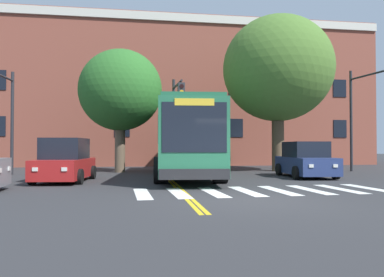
{
  "coord_description": "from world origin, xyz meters",
  "views": [
    {
      "loc": [
        -3.19,
        -9.82,
        1.46
      ],
      "look_at": [
        -0.6,
        7.47,
        1.84
      ],
      "focal_mm": 35.0,
      "sensor_mm": 36.0,
      "label": 1
    }
  ],
  "objects_px": {
    "traffic_light_near_corner": "(370,101)",
    "car_teal_behind_bus": "(179,152)",
    "traffic_light_overhead": "(177,109)",
    "car_red_near_lane": "(65,162)",
    "traffic_light_far_corner": "(1,103)",
    "car_navy_far_lane": "(305,161)",
    "street_tree_curbside_small": "(120,91)",
    "street_tree_curbside_large": "(278,69)",
    "city_bus": "(186,140)"
  },
  "relations": [
    {
      "from": "car_red_near_lane",
      "to": "car_navy_far_lane",
      "type": "relative_size",
      "value": 1.01
    },
    {
      "from": "car_teal_behind_bus",
      "to": "traffic_light_near_corner",
      "type": "height_order",
      "value": "traffic_light_near_corner"
    },
    {
      "from": "traffic_light_near_corner",
      "to": "street_tree_curbside_large",
      "type": "distance_m",
      "value": 5.48
    },
    {
      "from": "city_bus",
      "to": "street_tree_curbside_small",
      "type": "xyz_separation_m",
      "value": [
        -3.36,
        3.37,
        2.85
      ]
    },
    {
      "from": "street_tree_curbside_large",
      "to": "street_tree_curbside_small",
      "type": "distance_m",
      "value": 9.44
    },
    {
      "from": "traffic_light_near_corner",
      "to": "car_teal_behind_bus",
      "type": "bearing_deg",
      "value": 134.74
    },
    {
      "from": "car_navy_far_lane",
      "to": "car_teal_behind_bus",
      "type": "height_order",
      "value": "car_teal_behind_bus"
    },
    {
      "from": "car_teal_behind_bus",
      "to": "street_tree_curbside_small",
      "type": "bearing_deg",
      "value": -120.75
    },
    {
      "from": "street_tree_curbside_small",
      "to": "car_teal_behind_bus",
      "type": "bearing_deg",
      "value": 59.25
    },
    {
      "from": "city_bus",
      "to": "traffic_light_near_corner",
      "type": "xyz_separation_m",
      "value": [
        10.4,
        0.71,
        2.2
      ]
    },
    {
      "from": "city_bus",
      "to": "traffic_light_far_corner",
      "type": "relative_size",
      "value": 2.24
    },
    {
      "from": "traffic_light_near_corner",
      "to": "traffic_light_far_corner",
      "type": "distance_m",
      "value": 19.34
    },
    {
      "from": "car_navy_far_lane",
      "to": "traffic_light_overhead",
      "type": "bearing_deg",
      "value": 151.16
    },
    {
      "from": "city_bus",
      "to": "traffic_light_far_corner",
      "type": "height_order",
      "value": "traffic_light_far_corner"
    },
    {
      "from": "traffic_light_far_corner",
      "to": "traffic_light_near_corner",
      "type": "bearing_deg",
      "value": -0.75
    },
    {
      "from": "traffic_light_far_corner",
      "to": "car_teal_behind_bus",
      "type": "bearing_deg",
      "value": 44.03
    },
    {
      "from": "city_bus",
      "to": "traffic_light_overhead",
      "type": "xyz_separation_m",
      "value": [
        -0.28,
        1.88,
        1.67
      ]
    },
    {
      "from": "street_tree_curbside_large",
      "to": "traffic_light_overhead",
      "type": "bearing_deg",
      "value": -168.68
    },
    {
      "from": "traffic_light_far_corner",
      "to": "street_tree_curbside_large",
      "type": "xyz_separation_m",
      "value": [
        14.89,
        2.16,
        2.55
      ]
    },
    {
      "from": "car_navy_far_lane",
      "to": "street_tree_curbside_small",
      "type": "relative_size",
      "value": 0.58
    },
    {
      "from": "city_bus",
      "to": "traffic_light_near_corner",
      "type": "height_order",
      "value": "traffic_light_near_corner"
    },
    {
      "from": "traffic_light_near_corner",
      "to": "street_tree_curbside_small",
      "type": "xyz_separation_m",
      "value": [
        -13.76,
        2.66,
        0.65
      ]
    },
    {
      "from": "traffic_light_near_corner",
      "to": "street_tree_curbside_small",
      "type": "distance_m",
      "value": 14.03
    },
    {
      "from": "traffic_light_overhead",
      "to": "street_tree_curbside_small",
      "type": "relative_size",
      "value": 0.76
    },
    {
      "from": "city_bus",
      "to": "street_tree_curbside_large",
      "type": "relative_size",
      "value": 1.29
    },
    {
      "from": "car_red_near_lane",
      "to": "street_tree_curbside_small",
      "type": "relative_size",
      "value": 0.58
    },
    {
      "from": "traffic_light_far_corner",
      "to": "street_tree_curbside_large",
      "type": "bearing_deg",
      "value": 8.24
    },
    {
      "from": "car_red_near_lane",
      "to": "traffic_light_near_corner",
      "type": "bearing_deg",
      "value": 9.82
    },
    {
      "from": "car_navy_far_lane",
      "to": "traffic_light_far_corner",
      "type": "height_order",
      "value": "traffic_light_far_corner"
    },
    {
      "from": "street_tree_curbside_small",
      "to": "traffic_light_overhead",
      "type": "bearing_deg",
      "value": -25.85
    },
    {
      "from": "car_navy_far_lane",
      "to": "traffic_light_near_corner",
      "type": "distance_m",
      "value": 6.16
    },
    {
      "from": "traffic_light_overhead",
      "to": "street_tree_curbside_large",
      "type": "bearing_deg",
      "value": 11.32
    },
    {
      "from": "car_red_near_lane",
      "to": "traffic_light_near_corner",
      "type": "relative_size",
      "value": 0.68
    },
    {
      "from": "city_bus",
      "to": "car_red_near_lane",
      "type": "distance_m",
      "value": 5.84
    },
    {
      "from": "traffic_light_overhead",
      "to": "street_tree_curbside_small",
      "type": "xyz_separation_m",
      "value": [
        -3.08,
        1.49,
        1.18
      ]
    },
    {
      "from": "traffic_light_far_corner",
      "to": "traffic_light_overhead",
      "type": "distance_m",
      "value": 8.7
    },
    {
      "from": "car_red_near_lane",
      "to": "traffic_light_far_corner",
      "type": "distance_m",
      "value": 5.39
    },
    {
      "from": "car_navy_far_lane",
      "to": "street_tree_curbside_small",
      "type": "bearing_deg",
      "value": 152.17
    },
    {
      "from": "city_bus",
      "to": "street_tree_curbside_large",
      "type": "xyz_separation_m",
      "value": [
        5.96,
        3.13,
        4.31
      ]
    },
    {
      "from": "street_tree_curbside_large",
      "to": "street_tree_curbside_small",
      "type": "xyz_separation_m",
      "value": [
        -9.32,
        0.24,
        -1.46
      ]
    },
    {
      "from": "city_bus",
      "to": "traffic_light_near_corner",
      "type": "distance_m",
      "value": 10.66
    },
    {
      "from": "traffic_light_far_corner",
      "to": "street_tree_curbside_small",
      "type": "distance_m",
      "value": 6.16
    },
    {
      "from": "car_red_near_lane",
      "to": "traffic_light_overhead",
      "type": "bearing_deg",
      "value": 37.3
    },
    {
      "from": "traffic_light_near_corner",
      "to": "city_bus",
      "type": "bearing_deg",
      "value": -176.07
    },
    {
      "from": "car_navy_far_lane",
      "to": "street_tree_curbside_large",
      "type": "distance_m",
      "value": 6.98
    },
    {
      "from": "traffic_light_far_corner",
      "to": "street_tree_curbside_small",
      "type": "height_order",
      "value": "street_tree_curbside_small"
    },
    {
      "from": "car_teal_behind_bus",
      "to": "traffic_light_overhead",
      "type": "height_order",
      "value": "traffic_light_overhead"
    },
    {
      "from": "car_teal_behind_bus",
      "to": "traffic_light_near_corner",
      "type": "bearing_deg",
      "value": -45.26
    },
    {
      "from": "traffic_light_overhead",
      "to": "car_red_near_lane",
      "type": "bearing_deg",
      "value": -142.7
    },
    {
      "from": "city_bus",
      "to": "car_red_near_lane",
      "type": "bearing_deg",
      "value": -159.48
    }
  ]
}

